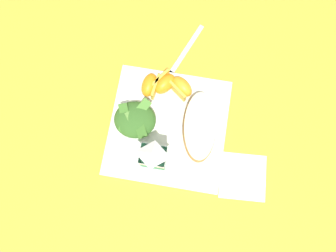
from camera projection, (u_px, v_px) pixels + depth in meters
ground at (168, 128)px, 0.77m from camera, size 3.00×3.00×0.00m
white_plate at (168, 128)px, 0.77m from camera, size 0.28×0.28×0.02m
cheesy_pizza_bread at (200, 127)px, 0.74m from camera, size 0.10×0.18×0.04m
green_salad_pile at (135, 119)px, 0.74m from camera, size 0.10×0.10×0.05m
milk_carton at (153, 156)px, 0.68m from camera, size 0.06×0.05×0.11m
orange_wedge_front at (181, 87)px, 0.76m from camera, size 0.07×0.07×0.04m
orange_wedge_middle at (164, 83)px, 0.76m from camera, size 0.06×0.07×0.04m
orange_wedge_rear at (150, 85)px, 0.76m from camera, size 0.04×0.06×0.04m
paper_napkin at (243, 177)px, 0.75m from camera, size 0.12×0.12×0.00m
metal_fork at (181, 58)px, 0.81m from camera, size 0.09×0.18×0.01m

